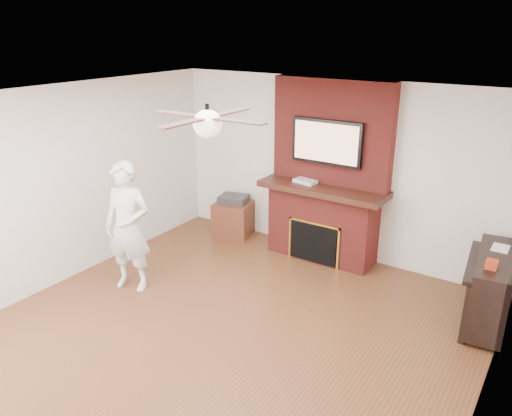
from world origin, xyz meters
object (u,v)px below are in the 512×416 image
Objects in this scene: fireplace at (326,190)px; piano at (490,287)px; side_table at (234,216)px; person at (128,227)px.

fireplace reaches higher than piano.
piano reaches higher than side_table.
piano is at bearing 5.89° from person.
side_table is at bearing -177.50° from fireplace.
fireplace is 1.96× the size of piano.
piano is (3.84, -0.48, 0.14)m from side_table.
person is 1.29× the size of piano.
piano is at bearing -20.62° from side_table.
side_table is 3.87m from piano.
person reaches higher than side_table.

